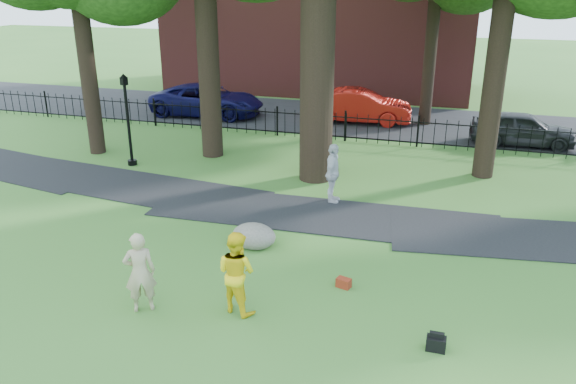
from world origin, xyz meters
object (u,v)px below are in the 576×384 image
(boulder, at_px, (254,234))
(lamppost, at_px, (128,121))
(red_sedan, at_px, (360,106))
(man, at_px, (236,272))
(woman, at_px, (140,272))

(boulder, distance_m, lamppost, 8.41)
(red_sedan, bearing_deg, lamppost, 138.13)
(lamppost, bearing_deg, red_sedan, 75.16)
(boulder, height_order, red_sedan, red_sedan)
(man, distance_m, red_sedan, 16.79)
(man, bearing_deg, red_sedan, -69.79)
(woman, bearing_deg, lamppost, -88.93)
(boulder, bearing_deg, man, -76.18)
(man, relative_size, boulder, 1.54)
(boulder, relative_size, lamppost, 0.34)
(woman, height_order, boulder, woman)
(boulder, xyz_separation_m, red_sedan, (0.23, 13.88, 0.46))
(red_sedan, bearing_deg, boulder, 174.87)
(woman, height_order, lamppost, lamppost)
(man, relative_size, red_sedan, 0.37)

